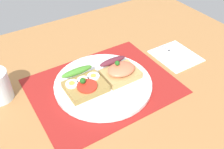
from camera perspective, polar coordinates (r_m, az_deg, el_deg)
name	(u,v)px	position (r cm, az deg, el deg)	size (l,w,h in cm)	color
ground_plane	(103,90)	(74.86, -1.95, -3.53)	(120.00, 90.00, 3.20)	#A36F3E
placemat	(103,86)	(73.68, -1.98, -2.53)	(40.04, 31.29, 0.30)	maroon
plate	(103,84)	(73.16, -1.99, -2.08)	(27.87, 27.87, 1.25)	white
sandwich_egg_tomato	(84,83)	(70.54, -6.30, -1.96)	(10.71, 10.21, 4.16)	olive
sandwich_salmon	(120,71)	(73.50, 1.77, 0.85)	(10.17, 9.34, 5.58)	tan
napkin	(175,55)	(88.01, 13.89, 4.25)	(12.84, 14.28, 0.60)	white
fork	(173,54)	(87.65, 13.46, 4.53)	(1.62, 12.60, 0.32)	#B7B7BC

